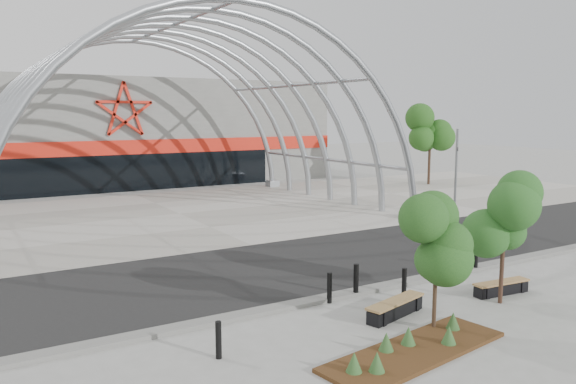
# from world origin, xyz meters

# --- Properties ---
(ground) EXTENTS (140.00, 140.00, 0.00)m
(ground) POSITION_xyz_m (0.00, 0.00, 0.00)
(ground) COLOR gray
(ground) RESTS_ON ground
(road) EXTENTS (140.00, 7.00, 0.02)m
(road) POSITION_xyz_m (0.00, 3.50, 0.01)
(road) COLOR black
(road) RESTS_ON ground
(forecourt) EXTENTS (60.00, 17.00, 0.04)m
(forecourt) POSITION_xyz_m (0.00, 15.50, 0.02)
(forecourt) COLOR #9D988D
(forecourt) RESTS_ON ground
(kerb) EXTENTS (60.00, 0.50, 0.12)m
(kerb) POSITION_xyz_m (0.00, -0.25, 0.06)
(kerb) COLOR slate
(kerb) RESTS_ON ground
(arena_building) EXTENTS (34.00, 15.24, 8.00)m
(arena_building) POSITION_xyz_m (0.00, 33.45, 3.99)
(arena_building) COLOR slate
(arena_building) RESTS_ON ground
(vault_canopy) EXTENTS (20.80, 15.80, 20.36)m
(vault_canopy) POSITION_xyz_m (0.00, 15.50, 0.02)
(vault_canopy) COLOR #9CA1A7
(vault_canopy) RESTS_ON ground
(planting_bed) EXTENTS (5.12, 2.22, 0.52)m
(planting_bed) POSITION_xyz_m (-1.66, -4.31, 0.13)
(planting_bed) COLOR #36210C
(planting_bed) RESTS_ON ground
(signal_pole) EXTENTS (0.14, 0.65, 4.62)m
(signal_pole) POSITION_xyz_m (12.88, 7.90, 2.42)
(signal_pole) COLOR slate
(signal_pole) RESTS_ON ground
(street_tree_0) EXTENTS (1.43, 1.43, 3.26)m
(street_tree_0) POSITION_xyz_m (-0.22, -3.53, 2.34)
(street_tree_0) COLOR #332519
(street_tree_0) RESTS_ON ground
(street_tree_1) EXTENTS (1.50, 1.50, 3.55)m
(street_tree_1) POSITION_xyz_m (2.93, -3.03, 2.55)
(street_tree_1) COLOR black
(street_tree_1) RESTS_ON ground
(bench_0) EXTENTS (2.19, 1.00, 0.45)m
(bench_0) POSITION_xyz_m (-0.40, -2.30, 0.22)
(bench_0) COLOR black
(bench_0) RESTS_ON ground
(bench_1) EXTENTS (1.95, 0.61, 0.40)m
(bench_1) POSITION_xyz_m (3.61, -2.52, 0.20)
(bench_1) COLOR black
(bench_1) RESTS_ON ground
(bollard_0) EXTENTS (0.14, 0.14, 0.86)m
(bollard_0) POSITION_xyz_m (-5.55, -2.27, 0.43)
(bollard_0) COLOR black
(bollard_0) RESTS_ON ground
(bollard_1) EXTENTS (0.16, 0.16, 0.98)m
(bollard_1) POSITION_xyz_m (-0.27, -0.40, 0.49)
(bollard_1) COLOR black
(bollard_1) RESTS_ON ground
(bollard_2) EXTENTS (0.14, 0.14, 0.89)m
(bollard_2) POSITION_xyz_m (-1.30, -0.50, 0.45)
(bollard_2) COLOR black
(bollard_2) RESTS_ON ground
(bollard_3) EXTENTS (0.14, 0.14, 0.89)m
(bollard_3) POSITION_xyz_m (0.86, -1.25, 0.45)
(bollard_3) COLOR black
(bollard_3) RESTS_ON ground
(bollard_4) EXTENTS (0.16, 0.16, 0.98)m
(bollard_4) POSITION_xyz_m (5.00, -0.34, 0.49)
(bollard_4) COLOR black
(bollard_4) RESTS_ON ground
(bg_tree_1) EXTENTS (2.70, 2.70, 5.91)m
(bg_tree_1) POSITION_xyz_m (21.00, 18.00, 4.25)
(bg_tree_1) COLOR black
(bg_tree_1) RESTS_ON ground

